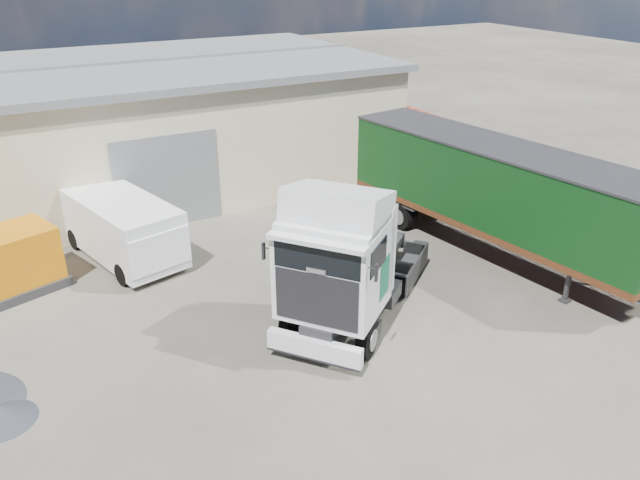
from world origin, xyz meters
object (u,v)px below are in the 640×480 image
panel_van (125,230)px  tractor_unit (345,266)px  orange_skip (5,267)px  box_trailer (493,188)px

panel_van → tractor_unit: bearing=-72.3°
orange_skip → tractor_unit: bearing=-56.7°
tractor_unit → orange_skip: (-8.26, 6.66, -1.03)m
panel_van → orange_skip: (-3.81, -0.54, -0.25)m
tractor_unit → panel_van: tractor_unit is taller
panel_van → orange_skip: size_ratio=1.55×
orange_skip → box_trailer: bearing=-35.8°
tractor_unit → box_trailer: (6.91, 1.74, 0.49)m
tractor_unit → panel_van: bearing=173.4°
panel_van → orange_skip: panel_van is taller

